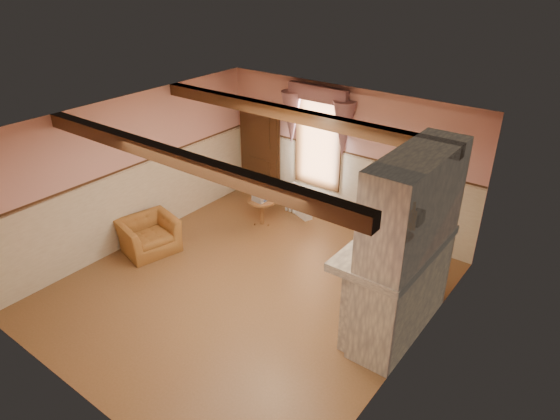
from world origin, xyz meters
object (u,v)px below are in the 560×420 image
Objects in this scene: armchair at (149,235)px; side_table at (262,212)px; oil_lamp at (412,220)px; mantel_clock at (418,218)px; radiator at (300,201)px; bowl at (399,238)px.

side_table is at bearing -12.53° from armchair.
oil_lamp is at bearing -59.83° from armchair.
oil_lamp reaches higher than mantel_clock.
armchair is at bearing -116.80° from side_table.
side_table is at bearing -92.68° from radiator.
oil_lamp reaches higher than radiator.
armchair is at bearing -164.09° from oil_lamp.
radiator is at bearing 152.62° from oil_lamp.
radiator is (0.37, 0.82, 0.02)m from side_table.
oil_lamp is at bearing 90.00° from bowl.
armchair is 1.40× the size of radiator.
armchair reaches higher than side_table.
side_table is at bearing 160.96° from bowl.
mantel_clock is at bearing -2.91° from radiator.
mantel_clock is (3.45, -0.58, 1.25)m from side_table.
oil_lamp reaches higher than armchair.
bowl is 0.42m from oil_lamp.
bowl is at bearing -90.00° from mantel_clock.
mantel_clock is 0.20m from oil_lamp.
bowl reaches higher than armchair.
side_table is 2.05× the size of oil_lamp.
side_table is 2.39× the size of mantel_clock.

